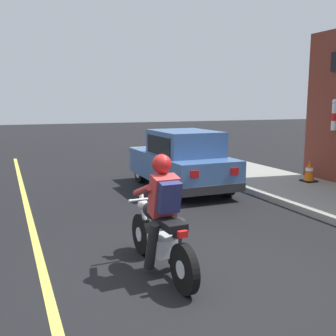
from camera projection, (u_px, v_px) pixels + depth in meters
The scene contains 6 objects.
ground_plane at pixel (195, 280), 5.09m from camera, with size 80.00×80.00×0.00m, color black.
sidewalk_curb at pixel (313, 194), 9.62m from camera, with size 2.60×22.00×0.14m, color gray.
lane_stripe at pixel (32, 229), 7.14m from camera, with size 0.12×19.80×0.01m, color #D1C64C.
motorcycle_with_rider at pixel (161, 224), 5.25m from camera, with size 0.56×2.02×1.62m.
car_hatchback at pixel (182, 161), 10.35m from camera, with size 1.66×3.79×1.57m.
traffic_cone at pixel (309, 171), 10.73m from camera, with size 0.36×0.36×0.60m.
Camera 1 is at (-2.17, -4.28, 2.28)m, focal length 42.00 mm.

